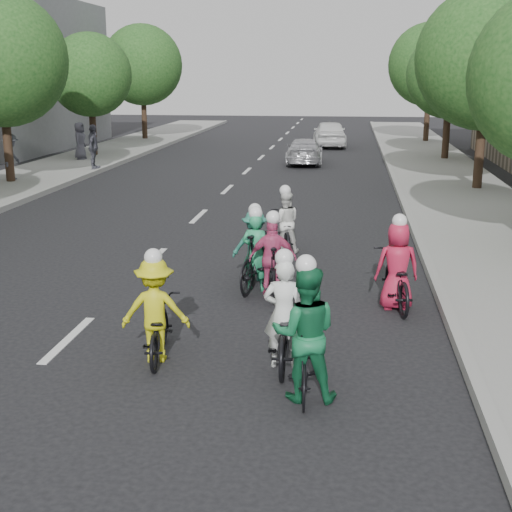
% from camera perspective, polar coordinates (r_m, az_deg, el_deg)
% --- Properties ---
extents(ground, '(120.00, 120.00, 0.00)m').
position_cam_1_polar(ground, '(11.66, -14.80, -6.48)').
color(ground, black).
rests_on(ground, ground).
extents(curb_left, '(0.18, 80.00, 0.18)m').
position_cam_1_polar(curb_left, '(22.91, -19.61, 3.61)').
color(curb_left, '#999993').
rests_on(curb_left, ground).
extents(sidewalk_right, '(4.00, 80.00, 0.15)m').
position_cam_1_polar(sidewalk_right, '(20.78, 17.56, 2.69)').
color(sidewalk_right, gray).
rests_on(sidewalk_right, ground).
extents(curb_right, '(0.18, 80.00, 0.18)m').
position_cam_1_polar(curb_right, '(20.52, 12.19, 2.94)').
color(curb_right, '#999993').
rests_on(curb_right, ground).
extents(tree_l_3, '(4.80, 4.80, 6.93)m').
position_cam_1_polar(tree_l_3, '(27.99, -19.76, 14.56)').
color(tree_l_3, black).
rests_on(tree_l_3, ground).
extents(tree_l_4, '(4.00, 4.00, 5.97)m').
position_cam_1_polar(tree_l_4, '(36.27, -13.14, 13.93)').
color(tree_l_4, black).
rests_on(tree_l_4, ground).
extents(tree_l_5, '(4.80, 4.80, 6.93)m').
position_cam_1_polar(tree_l_5, '(44.83, -9.09, 14.86)').
color(tree_l_5, black).
rests_on(tree_l_5, ground).
extents(tree_r_1, '(4.80, 4.80, 6.93)m').
position_cam_1_polar(tree_r_1, '(26.05, 17.98, 14.77)').
color(tree_r_1, black).
rests_on(tree_r_1, ground).
extents(tree_r_2, '(4.00, 4.00, 5.97)m').
position_cam_1_polar(tree_r_2, '(34.94, 15.26, 13.79)').
color(tree_r_2, black).
rests_on(tree_r_2, ground).
extents(tree_r_3, '(4.80, 4.80, 6.93)m').
position_cam_1_polar(tree_r_3, '(43.88, 13.75, 14.65)').
color(tree_r_3, black).
rests_on(tree_r_3, ground).
extents(cyclist_0, '(0.72, 1.89, 1.73)m').
position_cam_1_polar(cyclist_0, '(10.19, 2.25, -5.66)').
color(cyclist_0, black).
rests_on(cyclist_0, ground).
extents(cyclist_1, '(0.89, 1.61, 1.91)m').
position_cam_1_polar(cyclist_1, '(9.15, 3.93, -7.02)').
color(cyclist_1, black).
rests_on(cyclist_1, ground).
extents(cyclist_2, '(1.05, 1.73, 1.68)m').
position_cam_1_polar(cyclist_2, '(10.46, -7.97, -5.02)').
color(cyclist_2, black).
rests_on(cyclist_2, ground).
extents(cyclist_3, '(0.91, 1.72, 1.65)m').
position_cam_1_polar(cyclist_3, '(13.23, 1.38, -0.72)').
color(cyclist_3, black).
rests_on(cyclist_3, ground).
extents(cyclist_4, '(0.92, 1.96, 1.72)m').
position_cam_1_polar(cyclist_4, '(12.85, 11.18, -1.50)').
color(cyclist_4, black).
rests_on(cyclist_4, ground).
extents(cyclist_5, '(0.88, 1.94, 1.64)m').
position_cam_1_polar(cyclist_5, '(13.70, 0.01, -0.17)').
color(cyclist_5, black).
rests_on(cyclist_5, ground).
extents(cyclist_6, '(0.90, 1.85, 1.58)m').
position_cam_1_polar(cyclist_6, '(16.62, 2.34, 2.26)').
color(cyclist_6, black).
rests_on(cyclist_6, ground).
extents(cyclist_7, '(0.93, 1.58, 1.57)m').
position_cam_1_polar(cyclist_7, '(14.33, -0.06, 0.46)').
color(cyclist_7, black).
rests_on(cyclist_7, ground).
extents(follow_car_lead, '(1.78, 4.07, 1.17)m').
position_cam_1_polar(follow_car_lead, '(33.06, 3.91, 8.37)').
color(follow_car_lead, silver).
rests_on(follow_car_lead, ground).
extents(follow_car_trail, '(2.11, 4.49, 1.48)m').
position_cam_1_polar(follow_car_trail, '(40.96, 5.91, 9.72)').
color(follow_car_trail, white).
rests_on(follow_car_trail, ground).
extents(spectator_0, '(0.69, 1.14, 1.71)m').
position_cam_1_polar(spectator_0, '(28.49, -18.98, 7.50)').
color(spectator_0, '#484954').
rests_on(spectator_0, sidewalk_left).
extents(spectator_1, '(0.60, 1.13, 1.84)m').
position_cam_1_polar(spectator_1, '(30.82, -12.88, 8.52)').
color(spectator_1, '#51525F').
rests_on(spectator_1, sidewalk_left).
extents(spectator_2, '(0.55, 0.84, 1.71)m').
position_cam_1_polar(spectator_2, '(34.50, -13.91, 8.94)').
color(spectator_2, '#4E4D5A').
rests_on(spectator_2, sidewalk_left).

